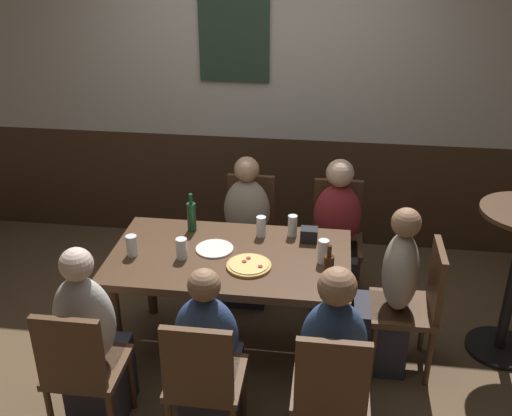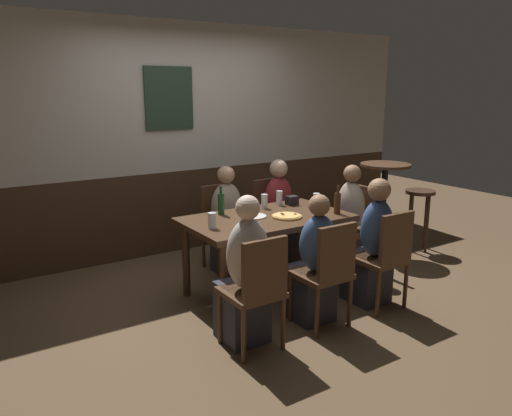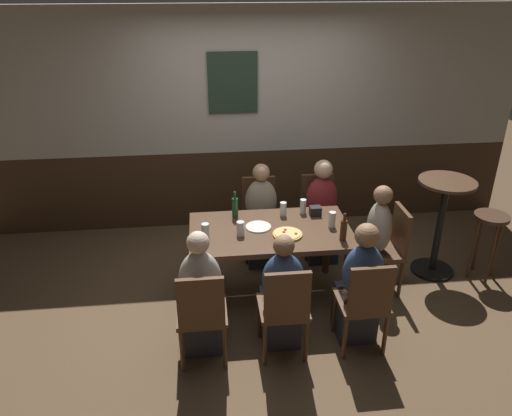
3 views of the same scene
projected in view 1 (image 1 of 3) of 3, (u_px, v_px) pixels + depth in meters
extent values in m
plane|color=brown|center=(232.00, 349.00, 4.15)|extent=(12.00, 12.00, 0.00)
cube|color=#3D2819|center=(262.00, 187.00, 5.41)|extent=(6.40, 0.10, 0.95)
cube|color=#B7B2A8|center=(263.00, 37.00, 4.84)|extent=(6.40, 0.10, 1.65)
cube|color=#233828|center=(234.00, 38.00, 4.81)|extent=(0.56, 0.03, 0.68)
cube|color=#472D1C|center=(230.00, 258.00, 3.84)|extent=(1.50, 0.87, 0.05)
cylinder|color=#472D1C|center=(117.00, 332.00, 3.76)|extent=(0.07, 0.07, 0.69)
cylinder|color=#472D1C|center=(330.00, 350.00, 3.61)|extent=(0.07, 0.07, 0.69)
cylinder|color=#472D1C|center=(150.00, 272.00, 4.39)|extent=(0.07, 0.07, 0.69)
cylinder|color=#472D1C|center=(332.00, 285.00, 4.23)|extent=(0.07, 0.07, 0.69)
cube|color=#513521|center=(330.00, 389.00, 3.19)|extent=(0.40, 0.40, 0.04)
cube|color=#513521|center=(332.00, 378.00, 2.93)|extent=(0.36, 0.04, 0.43)
cylinder|color=#513521|center=(299.00, 396.00, 3.46)|extent=(0.04, 0.04, 0.41)
cylinder|color=#513521|center=(360.00, 402.00, 3.42)|extent=(0.04, 0.04, 0.41)
cube|color=#513521|center=(206.00, 378.00, 3.27)|extent=(0.40, 0.40, 0.04)
cube|color=#513521|center=(197.00, 365.00, 3.01)|extent=(0.36, 0.04, 0.43)
cylinder|color=#513521|center=(185.00, 385.00, 3.54)|extent=(0.04, 0.04, 0.41)
cylinder|color=#513521|center=(243.00, 391.00, 3.50)|extent=(0.04, 0.04, 0.41)
cube|color=#513521|center=(402.00, 309.00, 3.83)|extent=(0.40, 0.40, 0.04)
cube|color=#513521|center=(437.00, 280.00, 3.71)|extent=(0.04, 0.36, 0.43)
cylinder|color=#513521|center=(373.00, 353.00, 3.80)|extent=(0.04, 0.04, 0.41)
cylinder|color=#513521|center=(371.00, 320.00, 4.10)|extent=(0.04, 0.04, 0.41)
cylinder|color=#513521|center=(429.00, 358.00, 3.76)|extent=(0.04, 0.04, 0.41)
cylinder|color=#513521|center=(423.00, 325.00, 4.06)|extent=(0.04, 0.04, 0.41)
cube|color=#513521|center=(88.00, 367.00, 3.35)|extent=(0.40, 0.40, 0.04)
cube|color=#513521|center=(69.00, 354.00, 3.09)|extent=(0.36, 0.04, 0.43)
cylinder|color=#513521|center=(76.00, 375.00, 3.62)|extent=(0.04, 0.04, 0.41)
cylinder|color=#513521|center=(132.00, 380.00, 3.58)|extent=(0.04, 0.04, 0.41)
cube|color=#513521|center=(335.00, 245.00, 4.57)|extent=(0.40, 0.40, 0.04)
cube|color=#513521|center=(337.00, 206.00, 4.63)|extent=(0.36, 0.04, 0.43)
cylinder|color=#513521|center=(356.00, 284.00, 4.50)|extent=(0.04, 0.04, 0.41)
cylinder|color=#513521|center=(310.00, 281.00, 4.54)|extent=(0.04, 0.04, 0.41)
cylinder|color=#513521|center=(356.00, 261.00, 4.80)|extent=(0.04, 0.04, 0.41)
cylinder|color=#513521|center=(312.00, 258.00, 4.84)|extent=(0.04, 0.04, 0.41)
cube|color=#513521|center=(248.00, 239.00, 4.65)|extent=(0.40, 0.40, 0.04)
cube|color=#513521|center=(251.00, 201.00, 4.71)|extent=(0.36, 0.04, 0.43)
cylinder|color=#513521|center=(267.00, 278.00, 4.58)|extent=(0.04, 0.04, 0.41)
cylinder|color=#513521|center=(223.00, 275.00, 4.62)|extent=(0.04, 0.04, 0.41)
cylinder|color=#513521|center=(272.00, 255.00, 4.88)|extent=(0.04, 0.04, 0.41)
cylinder|color=#513521|center=(230.00, 252.00, 4.92)|extent=(0.04, 0.04, 0.41)
cube|color=#2D2D38|center=(329.00, 401.00, 3.40)|extent=(0.32, 0.34, 0.45)
ellipsoid|color=#334C7A|center=(333.00, 343.00, 3.11)|extent=(0.34, 0.22, 0.50)
sphere|color=#936B4C|center=(337.00, 286.00, 2.96)|extent=(0.20, 0.20, 0.20)
cube|color=#2D2D38|center=(212.00, 390.00, 3.48)|extent=(0.32, 0.34, 0.45)
ellipsoid|color=#334C7A|center=(206.00, 335.00, 3.20)|extent=(0.34, 0.22, 0.46)
sphere|color=#936B4C|center=(204.00, 285.00, 3.06)|extent=(0.17, 0.17, 0.17)
cube|color=#2D2D38|center=(378.00, 334.00, 3.94)|extent=(0.34, 0.32, 0.45)
ellipsoid|color=tan|center=(400.00, 272.00, 3.72)|extent=(0.22, 0.34, 0.51)
sphere|color=#936B4C|center=(406.00, 223.00, 3.57)|extent=(0.18, 0.18, 0.18)
cube|color=#2D2D38|center=(101.00, 380.00, 3.56)|extent=(0.32, 0.34, 0.45)
ellipsoid|color=beige|center=(85.00, 320.00, 3.26)|extent=(0.34, 0.22, 0.53)
sphere|color=beige|center=(76.00, 264.00, 3.11)|extent=(0.18, 0.18, 0.18)
cube|color=#2D2D38|center=(333.00, 277.00, 4.54)|extent=(0.32, 0.34, 0.45)
ellipsoid|color=maroon|center=(337.00, 216.00, 4.42)|extent=(0.34, 0.22, 0.49)
sphere|color=#DBB293|center=(340.00, 173.00, 4.27)|extent=(0.20, 0.20, 0.20)
cube|color=#2D2D38|center=(246.00, 271.00, 4.62)|extent=(0.32, 0.34, 0.45)
ellipsoid|color=tan|center=(247.00, 210.00, 4.50)|extent=(0.34, 0.22, 0.49)
sphere|color=tan|center=(247.00, 169.00, 4.36)|extent=(0.18, 0.18, 0.18)
cylinder|color=tan|center=(249.00, 266.00, 3.69)|extent=(0.27, 0.27, 0.02)
cylinder|color=#DBB760|center=(249.00, 264.00, 3.69)|extent=(0.24, 0.24, 0.01)
cylinder|color=maroon|center=(244.00, 261.00, 3.70)|extent=(0.03, 0.03, 0.00)
cylinder|color=maroon|center=(260.00, 266.00, 3.65)|extent=(0.03, 0.03, 0.00)
cylinder|color=maroon|center=(248.00, 258.00, 3.74)|extent=(0.03, 0.03, 0.00)
cylinder|color=silver|center=(182.00, 249.00, 3.76)|extent=(0.07, 0.07, 0.14)
cylinder|color=#B26623|center=(182.00, 255.00, 3.78)|extent=(0.06, 0.06, 0.05)
cylinder|color=silver|center=(323.00, 251.00, 3.71)|extent=(0.07, 0.07, 0.15)
cylinder|color=#331E14|center=(323.00, 255.00, 3.72)|extent=(0.06, 0.06, 0.10)
cylinder|color=silver|center=(293.00, 226.00, 4.02)|extent=(0.06, 0.06, 0.15)
cylinder|color=gold|center=(292.00, 231.00, 4.04)|extent=(0.05, 0.05, 0.07)
cylinder|color=silver|center=(261.00, 227.00, 4.02)|extent=(0.06, 0.06, 0.14)
cylinder|color=#B26623|center=(261.00, 229.00, 4.02)|extent=(0.06, 0.06, 0.11)
cylinder|color=silver|center=(132.00, 246.00, 3.79)|extent=(0.07, 0.07, 0.13)
cylinder|color=gold|center=(132.00, 249.00, 3.81)|extent=(0.06, 0.06, 0.08)
cylinder|color=#194723|center=(192.00, 217.00, 4.08)|extent=(0.06, 0.06, 0.20)
cylinder|color=#194723|center=(191.00, 199.00, 4.02)|extent=(0.03, 0.03, 0.07)
cylinder|color=#42230F|center=(328.00, 271.00, 3.47)|extent=(0.06, 0.06, 0.19)
cylinder|color=#42230F|center=(329.00, 251.00, 3.41)|extent=(0.03, 0.03, 0.07)
cylinder|color=white|center=(215.00, 249.00, 3.88)|extent=(0.24, 0.24, 0.01)
cube|color=black|center=(309.00, 235.00, 3.97)|extent=(0.11, 0.09, 0.09)
cylinder|color=black|center=(499.00, 348.00, 4.14)|extent=(0.44, 0.44, 0.03)
cylinder|color=black|center=(512.00, 284.00, 3.92)|extent=(0.07, 0.07, 0.99)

